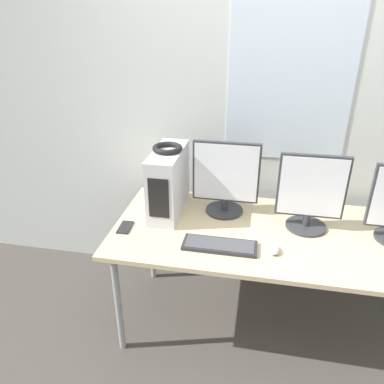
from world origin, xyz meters
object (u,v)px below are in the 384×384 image
(pc_tower, at_px, (168,182))
(mouse, at_px, (274,250))
(headphones, at_px, (167,148))
(keyboard, at_px, (220,245))
(cell_phone, at_px, (125,227))
(monitor_main, at_px, (226,179))
(monitor_right_near, at_px, (311,194))

(pc_tower, relative_size, mouse, 4.93)
(mouse, bearing_deg, headphones, 153.06)
(keyboard, distance_m, cell_phone, 0.58)
(monitor_main, bearing_deg, pc_tower, -170.53)
(pc_tower, relative_size, keyboard, 1.13)
(headphones, bearing_deg, pc_tower, -90.00)
(pc_tower, height_order, monitor_right_near, monitor_right_near)
(monitor_main, xyz_separation_m, keyboard, (0.02, -0.40, -0.22))
(pc_tower, distance_m, headphones, 0.22)
(monitor_main, xyz_separation_m, monitor_right_near, (0.50, -0.10, -0.01))
(monitor_right_near, distance_m, cell_phone, 1.10)
(monitor_right_near, height_order, keyboard, monitor_right_near)
(monitor_right_near, xyz_separation_m, mouse, (-0.19, -0.29, -0.21))
(monitor_main, relative_size, keyboard, 1.15)
(mouse, xyz_separation_m, cell_phone, (-0.87, 0.08, -0.01))
(monitor_main, bearing_deg, keyboard, -87.06)
(monitor_right_near, bearing_deg, pc_tower, 177.13)
(headphones, relative_size, monitor_main, 0.38)
(monitor_right_near, relative_size, keyboard, 1.13)
(headphones, distance_m, monitor_right_near, 0.87)
(headphones, xyz_separation_m, keyboard, (0.37, -0.34, -0.41))
(headphones, xyz_separation_m, monitor_right_near, (0.85, -0.04, -0.20))
(monitor_right_near, bearing_deg, keyboard, -147.85)
(headphones, height_order, keyboard, headphones)
(keyboard, xyz_separation_m, mouse, (0.29, 0.01, 0.01))
(headphones, bearing_deg, monitor_main, 9.34)
(monitor_main, bearing_deg, mouse, -51.57)
(pc_tower, xyz_separation_m, cell_phone, (-0.21, -0.25, -0.20))
(headphones, xyz_separation_m, mouse, (0.66, -0.34, -0.41))
(monitor_main, bearing_deg, monitor_right_near, -11.45)
(mouse, bearing_deg, monitor_right_near, 57.64)
(keyboard, height_order, cell_phone, keyboard)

